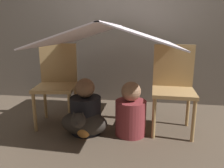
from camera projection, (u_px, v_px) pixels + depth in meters
ground_plane at (111, 129)px, 2.41m from camera, size 8.80×8.80×0.00m
wall_back at (123, 18)px, 3.14m from camera, size 7.00×0.05×2.50m
chair_left at (57, 80)px, 2.52m from camera, size 0.49×0.49×0.92m
chair_right at (173, 84)px, 2.33m from camera, size 0.45×0.45×0.92m
sheet_canopy at (112, 34)px, 2.22m from camera, size 1.30×1.42×0.22m
person_front at (86, 110)px, 2.30m from camera, size 0.32×0.32×0.59m
person_second at (131, 113)px, 2.26m from camera, size 0.32×0.32×0.57m
dog at (84, 123)px, 2.24m from camera, size 0.49×0.40×0.33m
plush_toy at (84, 129)px, 2.21m from camera, size 0.15×0.15×0.23m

